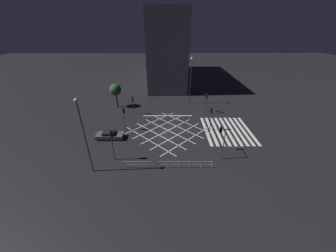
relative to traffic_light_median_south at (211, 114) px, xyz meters
name	(u,v)px	position (x,y,z in m)	size (l,w,h in m)	color
ground_plane	(168,130)	(-0.08, 7.03, -2.94)	(200.00, 200.00, 0.00)	black
road_markings	(209,129)	(0.19, 0.04, -2.94)	(14.52, 21.22, 0.01)	silver
office_building	(167,47)	(36.03, 7.03, 6.82)	(37.15, 10.06, 19.51)	#3D424C
traffic_light_median_south	(211,114)	(0.00, 0.00, 0.00)	(0.36, 0.39, 4.12)	#2D2D30
traffic_light_nw_cross	(112,139)	(-7.89, 14.08, 0.26)	(0.36, 0.39, 4.50)	#2D2D30
traffic_light_se_main	(206,100)	(7.79, -0.63, -0.35)	(0.39, 0.36, 3.62)	#2D2D30
traffic_light_ne_main	(133,102)	(6.63, 13.90, -0.30)	(0.39, 0.36, 3.69)	#2D2D30
traffic_light_sw_main	(222,136)	(-6.72, -0.07, 0.04)	(2.15, 0.36, 4.08)	#2D2D30
traffic_light_median_north	(124,114)	(0.06, 14.24, 0.01)	(0.36, 0.39, 4.13)	#2D2D30
traffic_light_se_cross	(207,99)	(6.99, -0.62, 0.02)	(0.36, 0.39, 4.14)	#2D2D30
street_lamp_east	(83,130)	(-10.09, 16.29, 2.93)	(0.41, 0.41, 9.43)	#2D2D30
street_lamp_west	(191,74)	(12.05, 2.11, 3.85)	(0.49, 0.49, 10.12)	#2D2D30
street_tree_near	(115,90)	(10.63, 18.09, 0.81)	(2.45, 2.45, 5.03)	#473323
waiting_car	(110,135)	(-2.49, 16.23, -2.35)	(1.81, 4.23, 1.23)	#474C51
pedestrian_railing	(168,164)	(-9.61, 7.09, -2.27)	(0.12, 11.00, 1.05)	#B7B7BC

